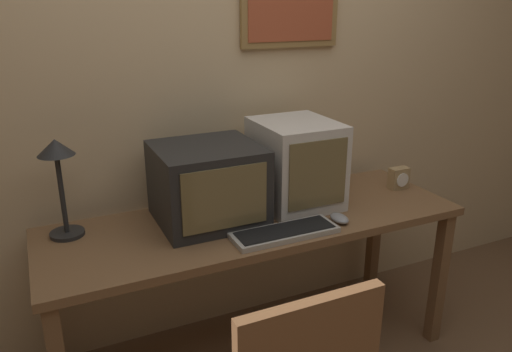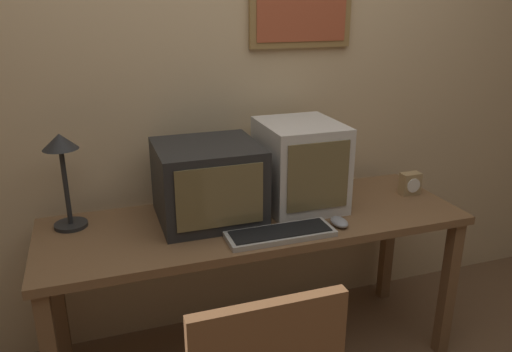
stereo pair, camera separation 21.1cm
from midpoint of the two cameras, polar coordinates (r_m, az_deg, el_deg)
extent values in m
cube|color=#D1B284|center=(2.39, -6.73, 11.34)|extent=(8.00, 0.05, 2.60)
cube|color=olive|center=(2.46, 1.39, 19.26)|extent=(0.51, 0.02, 0.41)
cube|color=#AD4C2D|center=(2.45, 1.53, 19.26)|extent=(0.45, 0.01, 0.35)
cube|color=brown|center=(2.19, -2.77, -5.29)|extent=(1.83, 0.61, 0.04)
cube|color=brown|center=(2.61, 18.00, -11.12)|extent=(0.06, 0.06, 0.70)
cube|color=brown|center=(2.47, -24.68, -13.89)|extent=(0.06, 0.06, 0.70)
cube|color=brown|center=(2.95, 11.34, -6.77)|extent=(0.06, 0.06, 0.70)
cube|color=black|center=(2.13, -8.41, -0.91)|extent=(0.43, 0.40, 0.33)
cube|color=brown|center=(1.94, -6.65, -2.65)|extent=(0.35, 0.01, 0.25)
cube|color=beige|center=(2.28, 1.88, 1.44)|extent=(0.34, 0.39, 0.39)
cube|color=brown|center=(2.11, 4.28, 0.13)|extent=(0.28, 0.01, 0.30)
cube|color=#A8A399|center=(2.03, 0.31, -6.57)|extent=(0.44, 0.15, 0.02)
cube|color=black|center=(2.02, 0.32, -6.24)|extent=(0.41, 0.12, 0.00)
ellipsoid|color=gray|center=(2.15, 6.75, -4.88)|extent=(0.06, 0.10, 0.03)
cube|color=#A38456|center=(2.57, 13.76, -0.28)|extent=(0.10, 0.05, 0.11)
cylinder|color=white|center=(2.55, 14.17, -0.49)|extent=(0.07, 0.00, 0.07)
cylinder|color=black|center=(2.21, -23.38, -6.10)|extent=(0.14, 0.14, 0.02)
cylinder|color=black|center=(2.14, -24.00, -1.88)|extent=(0.02, 0.02, 0.33)
cone|color=black|center=(2.09, -24.71, 2.96)|extent=(0.14, 0.14, 0.06)
camera|label=1|loc=(0.11, -92.86, -1.02)|focal=35.00mm
camera|label=2|loc=(0.11, 87.14, 1.02)|focal=35.00mm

